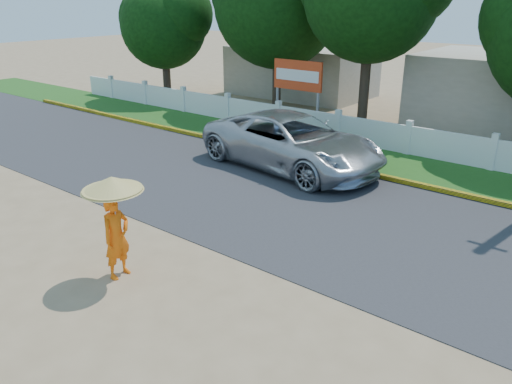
{
  "coord_description": "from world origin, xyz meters",
  "views": [
    {
      "loc": [
        6.75,
        -6.54,
        5.58
      ],
      "look_at": [
        0.0,
        2.0,
        1.3
      ],
      "focal_mm": 35.0,
      "sensor_mm": 36.0,
      "label": 1
    }
  ],
  "objects": [
    {
      "name": "ground",
      "position": [
        0.0,
        0.0,
        0.0
      ],
      "size": [
        120.0,
        120.0,
        0.0
      ],
      "primitive_type": "plane",
      "color": "#9E8460",
      "rests_on": "ground"
    },
    {
      "name": "road",
      "position": [
        0.0,
        4.5,
        0.01
      ],
      "size": [
        60.0,
        7.0,
        0.02
      ],
      "primitive_type": "cube",
      "color": "#38383A",
      "rests_on": "ground"
    },
    {
      "name": "grass_verge",
      "position": [
        0.0,
        9.75,
        0.01
      ],
      "size": [
        60.0,
        3.5,
        0.03
      ],
      "primitive_type": "cube",
      "color": "#2D601E",
      "rests_on": "ground"
    },
    {
      "name": "curb",
      "position": [
        0.0,
        8.05,
        0.08
      ],
      "size": [
        40.0,
        0.18,
        0.16
      ],
      "primitive_type": "cube",
      "color": "yellow",
      "rests_on": "ground"
    },
    {
      "name": "fence",
      "position": [
        0.0,
        11.2,
        0.55
      ],
      "size": [
        40.0,
        0.1,
        1.1
      ],
      "primitive_type": "cube",
      "color": "silver",
      "rests_on": "ground"
    },
    {
      "name": "building_far",
      "position": [
        -10.0,
        19.0,
        1.4
      ],
      "size": [
        8.0,
        5.0,
        2.8
      ],
      "primitive_type": "cube",
      "color": "#B7AD99",
      "rests_on": "ground"
    },
    {
      "name": "vehicle",
      "position": [
        -2.54,
        7.21,
        0.93
      ],
      "size": [
        7.03,
        3.93,
        1.86
      ],
      "primitive_type": "imported",
      "rotation": [
        0.0,
        0.0,
        1.44
      ],
      "color": "#ADB1B6",
      "rests_on": "ground"
    },
    {
      "name": "monk_with_parasol",
      "position": [
        -1.28,
        -1.04,
        1.47
      ],
      "size": [
        1.24,
        1.24,
        2.26
      ],
      "color": "orange",
      "rests_on": "ground"
    },
    {
      "name": "billboard",
      "position": [
        -5.77,
        12.3,
        2.14
      ],
      "size": [
        2.5,
        0.13,
        2.95
      ],
      "color": "gray",
      "rests_on": "ground"
    }
  ]
}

